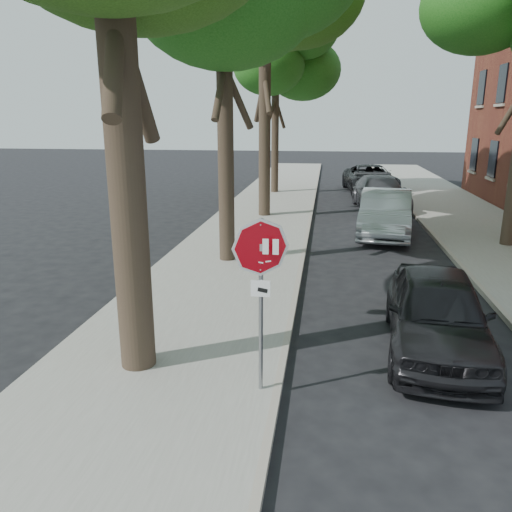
{
  "coord_description": "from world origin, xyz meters",
  "views": [
    {
      "loc": [
        0.17,
        -6.64,
        4.03
      ],
      "look_at": [
        -0.84,
        0.48,
        2.05
      ],
      "focal_mm": 35.0,
      "sensor_mm": 36.0,
      "label": 1
    }
  ],
  "objects": [
    {
      "name": "car_c",
      "position": [
        2.6,
        16.63,
        0.76
      ],
      "size": [
        2.52,
        5.36,
        1.51
      ],
      "primitive_type": "imported",
      "rotation": [
        0.0,
        0.0,
        0.08
      ],
      "color": "#45454A",
      "rests_on": "ground"
    },
    {
      "name": "tree_mid_b",
      "position": [
        -2.42,
        14.12,
        8.0
      ],
      "size": [
        5.88,
        5.46,
        10.36
      ],
      "color": "black",
      "rests_on": "sidewalk_left"
    },
    {
      "name": "car_b",
      "position": [
        2.27,
        11.29,
        0.8
      ],
      "size": [
        2.28,
        5.03,
        1.6
      ],
      "primitive_type": "imported",
      "rotation": [
        0.0,
        0.0,
        -0.12
      ],
      "color": "#A9ADB1",
      "rests_on": "ground"
    },
    {
      "name": "sidewalk_left",
      "position": [
        -2.5,
        12.0,
        0.06
      ],
      "size": [
        4.0,
        55.0,
        0.12
      ],
      "primitive_type": "cube",
      "color": "gray",
      "rests_on": "ground"
    },
    {
      "name": "car_a",
      "position": [
        2.19,
        1.98,
        0.72
      ],
      "size": [
        2.09,
        4.35,
        1.44
      ],
      "primitive_type": "imported",
      "rotation": [
        0.0,
        0.0,
        -0.1
      ],
      "color": "black",
      "rests_on": "ground"
    },
    {
      "name": "curb_left",
      "position": [
        -0.45,
        12.0,
        0.07
      ],
      "size": [
        0.12,
        55.0,
        0.13
      ],
      "primitive_type": "cube",
      "color": "#9E9384",
      "rests_on": "ground"
    },
    {
      "name": "curb_right",
      "position": [
        3.95,
        12.0,
        0.07
      ],
      "size": [
        0.12,
        55.0,
        0.13
      ],
      "primitive_type": "cube",
      "color": "#9E9384",
      "rests_on": "ground"
    },
    {
      "name": "tree_far",
      "position": [
        -2.72,
        21.11,
        7.21
      ],
      "size": [
        5.29,
        4.91,
        9.33
      ],
      "color": "black",
      "rests_on": "sidewalk_left"
    },
    {
      "name": "sidewalk_right",
      "position": [
        6.0,
        12.0,
        0.06
      ],
      "size": [
        4.0,
        55.0,
        0.12
      ],
      "primitive_type": "cube",
      "color": "gray",
      "rests_on": "ground"
    },
    {
      "name": "car_d",
      "position": [
        2.6,
        22.29,
        0.77
      ],
      "size": [
        3.09,
        5.74,
        1.53
      ],
      "primitive_type": "imported",
      "rotation": [
        0.0,
        0.0,
        0.1
      ],
      "color": "black",
      "rests_on": "ground"
    },
    {
      "name": "ground",
      "position": [
        0.0,
        0.0,
        0.0
      ],
      "size": [
        120.0,
        120.0,
        0.0
      ],
      "primitive_type": "plane",
      "color": "black",
      "rests_on": "ground"
    },
    {
      "name": "stop_sign",
      "position": [
        -0.7,
        -0.03,
        1.95
      ],
      "size": [
        0.76,
        0.34,
        2.61
      ],
      "color": "gray",
      "rests_on": "sidewalk_left"
    }
  ]
}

